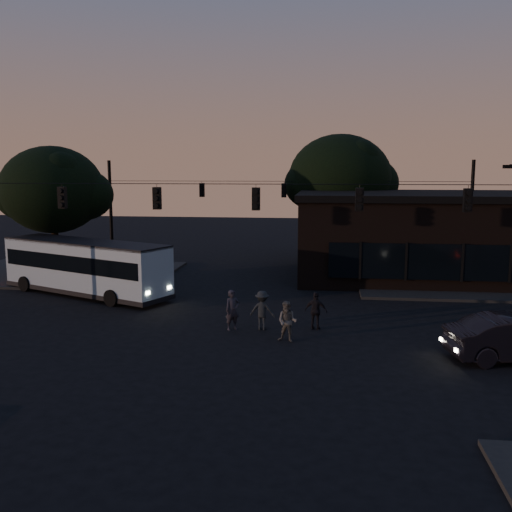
# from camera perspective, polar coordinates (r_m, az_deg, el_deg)

# --- Properties ---
(ground) EXTENTS (120.00, 120.00, 0.00)m
(ground) POSITION_cam_1_polar(r_m,az_deg,el_deg) (22.32, -1.30, -9.19)
(ground) COLOR black
(ground) RESTS_ON ground
(sidewalk_far_right) EXTENTS (14.00, 10.00, 0.15)m
(sidewalk_far_right) POSITION_cam_1_polar(r_m,az_deg,el_deg) (36.73, 21.01, -2.54)
(sidewalk_far_right) COLOR black
(sidewalk_far_right) RESTS_ON ground
(sidewalk_far_left) EXTENTS (14.00, 10.00, 0.15)m
(sidewalk_far_left) POSITION_cam_1_polar(r_m,az_deg,el_deg) (39.57, -18.63, -1.65)
(sidewalk_far_left) COLOR black
(sidewalk_far_left) RESTS_ON ground
(building) EXTENTS (15.40, 10.41, 5.40)m
(building) POSITION_cam_1_polar(r_m,az_deg,el_deg) (37.67, 16.08, 2.02)
(building) COLOR black
(building) RESTS_ON ground
(tree_behind) EXTENTS (7.60, 7.60, 9.43)m
(tree_behind) POSITION_cam_1_polar(r_m,az_deg,el_deg) (43.02, 8.39, 7.70)
(tree_behind) COLOR black
(tree_behind) RESTS_ON ground
(tree_left) EXTENTS (6.40, 6.40, 8.30)m
(tree_left) POSITION_cam_1_polar(r_m,az_deg,el_deg) (38.11, -19.69, 6.24)
(tree_left) COLOR black
(tree_left) RESTS_ON ground
(signal_rig_near) EXTENTS (26.24, 0.30, 7.50)m
(signal_rig_near) POSITION_cam_1_polar(r_m,az_deg,el_deg) (25.32, -0.00, 3.24)
(signal_rig_near) COLOR black
(signal_rig_near) RESTS_ON ground
(signal_rig_far) EXTENTS (26.24, 0.30, 7.50)m
(signal_rig_far) POSITION_cam_1_polar(r_m,az_deg,el_deg) (41.21, 2.80, 4.98)
(signal_rig_far) COLOR black
(signal_rig_far) RESTS_ON ground
(bus) EXTENTS (10.68, 6.67, 2.99)m
(bus) POSITION_cam_1_polar(r_m,az_deg,el_deg) (32.50, -16.72, -0.85)
(bus) COLOR #91AAB9
(bus) RESTS_ON ground
(pedestrian_a) EXTENTS (0.76, 0.69, 1.74)m
(pedestrian_a) POSITION_cam_1_polar(r_m,az_deg,el_deg) (24.54, -2.37, -5.42)
(pedestrian_a) COLOR black
(pedestrian_a) RESTS_ON ground
(pedestrian_b) EXTENTS (0.92, 0.79, 1.64)m
(pedestrian_b) POSITION_cam_1_polar(r_m,az_deg,el_deg) (22.92, 3.15, -6.57)
(pedestrian_b) COLOR #52504A
(pedestrian_b) RESTS_ON ground
(pedestrian_c) EXTENTS (1.03, 0.59, 1.66)m
(pedestrian_c) POSITION_cam_1_polar(r_m,az_deg,el_deg) (24.69, 6.02, -5.48)
(pedestrian_c) COLOR black
(pedestrian_c) RESTS_ON ground
(pedestrian_d) EXTENTS (1.13, 0.69, 1.70)m
(pedestrian_d) POSITION_cam_1_polar(r_m,az_deg,el_deg) (24.57, 0.63, -5.45)
(pedestrian_d) COLOR black
(pedestrian_d) RESTS_ON ground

